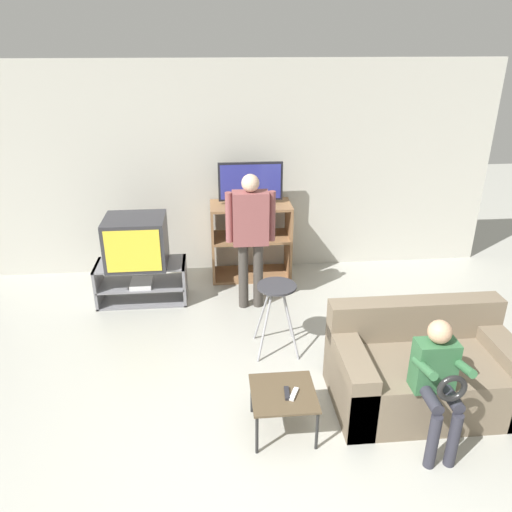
{
  "coord_description": "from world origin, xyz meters",
  "views": [
    {
      "loc": [
        -0.36,
        -2.25,
        2.83
      ],
      "look_at": [
        0.04,
        2.08,
        0.9
      ],
      "focal_mm": 35.0,
      "sensor_mm": 36.0,
      "label": 1
    }
  ],
  "objects_px": {
    "folding_stool": "(277,297)",
    "snack_table": "(283,396)",
    "television_flat": "(251,184)",
    "remote_control_black": "(287,393)",
    "person_standing_adult": "(251,230)",
    "remote_control_white": "(294,394)",
    "couch": "(423,371)",
    "television_main": "(136,241)",
    "media_shelf": "(251,240)",
    "tv_stand": "(142,282)",
    "person_seated_child": "(438,377)"
  },
  "relations": [
    {
      "from": "tv_stand",
      "to": "person_standing_adult",
      "type": "bearing_deg",
      "value": -11.18
    },
    {
      "from": "folding_stool",
      "to": "person_standing_adult",
      "type": "height_order",
      "value": "person_standing_adult"
    },
    {
      "from": "tv_stand",
      "to": "person_seated_child",
      "type": "height_order",
      "value": "person_seated_child"
    },
    {
      "from": "television_flat",
      "to": "person_seated_child",
      "type": "bearing_deg",
      "value": -70.18
    },
    {
      "from": "person_seated_child",
      "to": "media_shelf",
      "type": "bearing_deg",
      "value": 110.04
    },
    {
      "from": "television_flat",
      "to": "remote_control_black",
      "type": "height_order",
      "value": "television_flat"
    },
    {
      "from": "tv_stand",
      "to": "television_flat",
      "type": "xyz_separation_m",
      "value": [
        1.3,
        0.57,
        0.97
      ]
    },
    {
      "from": "television_main",
      "to": "tv_stand",
      "type": "bearing_deg",
      "value": 35.39
    },
    {
      "from": "folding_stool",
      "to": "person_seated_child",
      "type": "relative_size",
      "value": 0.69
    },
    {
      "from": "television_main",
      "to": "person_seated_child",
      "type": "relative_size",
      "value": 0.64
    },
    {
      "from": "television_flat",
      "to": "remote_control_white",
      "type": "height_order",
      "value": "television_flat"
    },
    {
      "from": "television_main",
      "to": "couch",
      "type": "distance_m",
      "value": 3.24
    },
    {
      "from": "tv_stand",
      "to": "couch",
      "type": "height_order",
      "value": "couch"
    },
    {
      "from": "person_standing_adult",
      "to": "person_seated_child",
      "type": "distance_m",
      "value": 2.51
    },
    {
      "from": "remote_control_black",
      "to": "snack_table",
      "type": "bearing_deg",
      "value": 136.22
    },
    {
      "from": "television_main",
      "to": "couch",
      "type": "xyz_separation_m",
      "value": [
        2.54,
        -1.95,
        -0.46
      ]
    },
    {
      "from": "couch",
      "to": "person_standing_adult",
      "type": "xyz_separation_m",
      "value": [
        -1.29,
        1.72,
        0.64
      ]
    },
    {
      "from": "snack_table",
      "to": "remote_control_white",
      "type": "bearing_deg",
      "value": -28.49
    },
    {
      "from": "television_flat",
      "to": "folding_stool",
      "type": "distance_m",
      "value": 1.8
    },
    {
      "from": "folding_stool",
      "to": "couch",
      "type": "distance_m",
      "value": 1.43
    },
    {
      "from": "snack_table",
      "to": "folding_stool",
      "type": "bearing_deg",
      "value": 85.43
    },
    {
      "from": "television_main",
      "to": "person_seated_child",
      "type": "xyz_separation_m",
      "value": [
        2.41,
        -2.44,
        -0.14
      ]
    },
    {
      "from": "person_seated_child",
      "to": "folding_stool",
      "type": "bearing_deg",
      "value": 126.31
    },
    {
      "from": "television_flat",
      "to": "remote_control_black",
      "type": "bearing_deg",
      "value": -89.16
    },
    {
      "from": "television_main",
      "to": "media_shelf",
      "type": "relative_size",
      "value": 0.67
    },
    {
      "from": "media_shelf",
      "to": "remote_control_white",
      "type": "relative_size",
      "value": 6.82
    },
    {
      "from": "media_shelf",
      "to": "person_seated_child",
      "type": "xyz_separation_m",
      "value": [
        1.09,
        -3.0,
        0.12
      ]
    },
    {
      "from": "television_flat",
      "to": "person_standing_adult",
      "type": "height_order",
      "value": "person_standing_adult"
    },
    {
      "from": "tv_stand",
      "to": "television_main",
      "type": "relative_size",
      "value": 1.54
    },
    {
      "from": "snack_table",
      "to": "television_flat",
      "type": "bearing_deg",
      "value": 90.37
    },
    {
      "from": "remote_control_white",
      "to": "person_seated_child",
      "type": "bearing_deg",
      "value": 13.86
    },
    {
      "from": "media_shelf",
      "to": "person_standing_adult",
      "type": "xyz_separation_m",
      "value": [
        -0.06,
        -0.78,
        0.44
      ]
    },
    {
      "from": "television_flat",
      "to": "media_shelf",
      "type": "bearing_deg",
      "value": -96.59
    },
    {
      "from": "folding_stool",
      "to": "remote_control_black",
      "type": "relative_size",
      "value": 4.89
    },
    {
      "from": "folding_stool",
      "to": "tv_stand",
      "type": "bearing_deg",
      "value": 141.59
    },
    {
      "from": "couch",
      "to": "remote_control_white",
      "type": "bearing_deg",
      "value": -165.54
    },
    {
      "from": "remote_control_black",
      "to": "person_standing_adult",
      "type": "distance_m",
      "value": 2.08
    },
    {
      "from": "folding_stool",
      "to": "snack_table",
      "type": "distance_m",
      "value": 1.13
    },
    {
      "from": "folding_stool",
      "to": "remote_control_white",
      "type": "height_order",
      "value": "folding_stool"
    },
    {
      "from": "television_main",
      "to": "media_shelf",
      "type": "xyz_separation_m",
      "value": [
        1.32,
        0.55,
        -0.26
      ]
    },
    {
      "from": "person_seated_child",
      "to": "television_main",
      "type": "bearing_deg",
      "value": 134.6
    },
    {
      "from": "tv_stand",
      "to": "remote_control_white",
      "type": "relative_size",
      "value": 7.02
    },
    {
      "from": "remote_control_black",
      "to": "person_standing_adult",
      "type": "xyz_separation_m",
      "value": [
        -0.11,
        2.0,
        0.56
      ]
    },
    {
      "from": "folding_stool",
      "to": "remote_control_white",
      "type": "distance_m",
      "value": 1.16
    },
    {
      "from": "television_main",
      "to": "snack_table",
      "type": "height_order",
      "value": "television_main"
    },
    {
      "from": "person_seated_child",
      "to": "television_flat",
      "type": "bearing_deg",
      "value": 109.82
    },
    {
      "from": "television_main",
      "to": "remote_control_black",
      "type": "height_order",
      "value": "television_main"
    },
    {
      "from": "media_shelf",
      "to": "remote_control_black",
      "type": "height_order",
      "value": "media_shelf"
    },
    {
      "from": "folding_stool",
      "to": "remote_control_white",
      "type": "bearing_deg",
      "value": -90.71
    },
    {
      "from": "tv_stand",
      "to": "television_main",
      "type": "bearing_deg",
      "value": -144.61
    }
  ]
}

